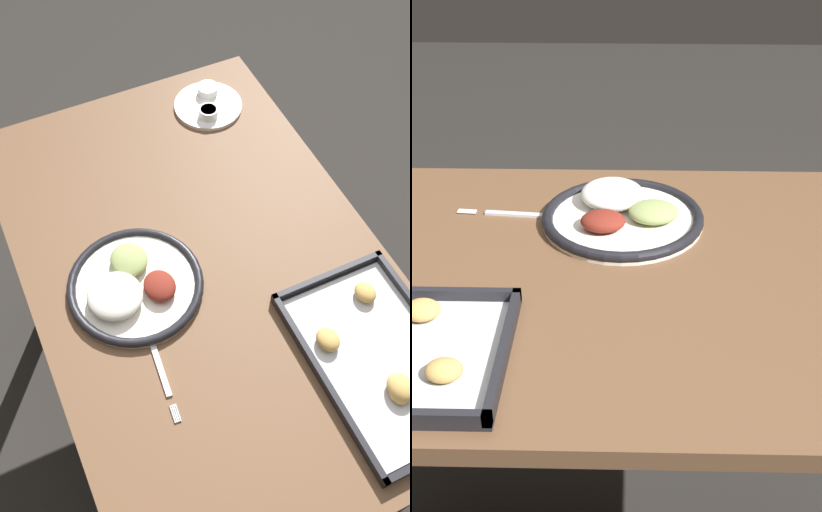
{
  "view_description": "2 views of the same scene",
  "coord_description": "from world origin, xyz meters",
  "views": [
    {
      "loc": [
        0.64,
        -0.3,
        1.86
      ],
      "look_at": [
        -0.0,
        0.0,
        0.79
      ],
      "focal_mm": 42.0,
      "sensor_mm": 36.0,
      "label": 1
    },
    {
      "loc": [
        -0.02,
        0.96,
        1.39
      ],
      "look_at": [
        -0.0,
        0.0,
        0.79
      ],
      "focal_mm": 50.0,
      "sensor_mm": 36.0,
      "label": 2
    }
  ],
  "objects": [
    {
      "name": "fork",
      "position": [
        0.18,
        -0.18,
        0.76
      ],
      "size": [
        0.2,
        0.03,
        0.0
      ],
      "rotation": [
        0.0,
        0.0,
        -0.09
      ],
      "color": "silver",
      "rests_on": "dining_table"
    },
    {
      "name": "dinner_plate",
      "position": [
        -0.01,
        -0.16,
        0.77
      ],
      "size": [
        0.29,
        0.29,
        0.05
      ],
      "color": "white",
      "rests_on": "dining_table"
    },
    {
      "name": "dining_table",
      "position": [
        0.0,
        0.0,
        0.64
      ],
      "size": [
        1.2,
        0.76,
        0.76
      ],
      "color": "brown",
      "rests_on": "ground_plane"
    }
  ]
}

